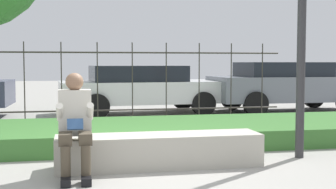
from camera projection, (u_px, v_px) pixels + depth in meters
ground_plane at (144, 168)px, 5.98m from camera, size 60.00×60.00×0.00m
stone_bench at (159, 153)px, 6.01m from camera, size 2.62×0.59×0.42m
person_seated_reader at (75, 121)px, 5.44m from camera, size 0.42×0.73×1.22m
grass_berm at (126, 134)px, 7.83m from camera, size 9.25×2.41×0.31m
iron_fence at (115, 83)px, 9.72m from camera, size 7.25×0.03×1.76m
car_parked_right at (286, 85)px, 12.79m from camera, size 4.14×2.00×1.35m
car_parked_center at (142, 88)px, 12.24m from camera, size 4.43×2.16×1.26m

